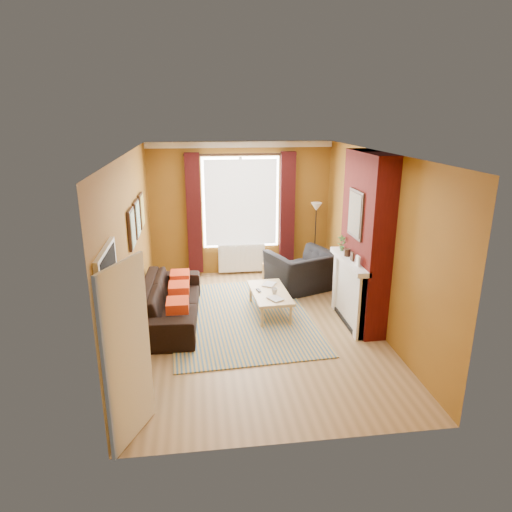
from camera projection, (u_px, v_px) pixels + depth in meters
name	position (u px, v px, depth m)	size (l,w,h in m)	color
ground	(258.00, 327.00, 7.46)	(5.50, 5.50, 0.00)	olive
room_walls	(294.00, 240.00, 7.38)	(3.82, 5.54, 2.83)	brown
striped_rug	(241.00, 317.00, 7.84)	(2.54, 3.39, 0.02)	#2F5A83
sofa	(170.00, 301.00, 7.63)	(2.34, 0.91, 0.68)	black
armchair	(301.00, 271.00, 8.96)	(1.18, 1.03, 0.77)	black
coffee_table	(270.00, 294.00, 7.90)	(0.66, 1.24, 0.40)	tan
wicker_stool	(270.00, 272.00, 9.44)	(0.40, 0.40, 0.40)	olive
floor_lamp	(316.00, 218.00, 9.55)	(0.28, 0.28, 1.57)	black
book_a	(271.00, 300.00, 7.49)	(0.19, 0.26, 0.02)	#999999
book_b	(264.00, 284.00, 8.22)	(0.19, 0.26, 0.02)	#999999
mug	(274.00, 291.00, 7.77)	(0.11, 0.11, 0.10)	#999999
tv_remote	(258.00, 290.00, 7.91)	(0.07, 0.16, 0.02)	#262528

